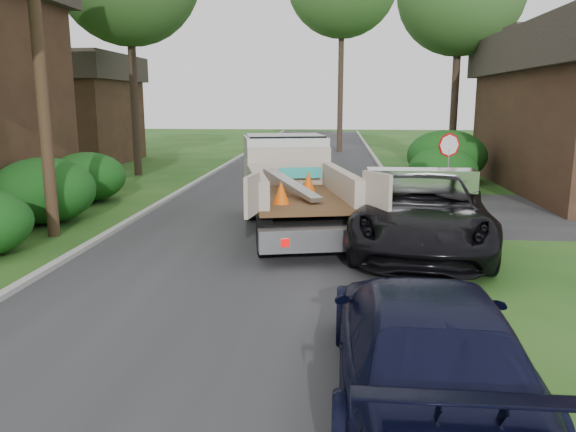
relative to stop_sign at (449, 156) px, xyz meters
The scene contains 14 objects.
ground 10.55m from the stop_sign, 120.02° to the right, with size 120.00×120.00×0.00m, color #184714.
road 5.58m from the stop_sign, 169.11° to the left, with size 8.00×90.00×0.02m, color #28282B.
curb_left 9.51m from the stop_sign, behind, with size 0.20×90.00×0.12m, color #9E9E99.
curb_right 2.27m from the stop_sign, 137.73° to the left, with size 0.20×90.00×0.12m, color #9E9E99.
stop_sign is the anchor object (origin of this frame).
utility_pole 11.91m from the stop_sign, 159.38° to the right, with size 2.42×1.25×10.00m.
house_left_far 22.81m from the stop_sign, 145.19° to the left, with size 7.56×7.56×6.00m.
hedge_left_b 11.99m from the stop_sign, 167.94° to the right, with size 2.86×2.86×1.87m, color #0E3C11.
hedge_left_c 12.08m from the stop_sign, behind, with size 2.60×2.60×1.70m, color #0E3C11.
hedge_right_a 4.15m from the stop_sign, 81.47° to the left, with size 2.60×2.60×1.70m, color #0E3C11.
hedge_right_b 7.15m from the stop_sign, 79.48° to the left, with size 3.38×3.38×2.21m, color #0E3C11.
flatbed_truck 5.22m from the stop_sign, 154.61° to the right, with size 4.01×6.89×2.46m.
black_pickup 4.80m from the stop_sign, 107.47° to the right, with size 2.98×6.47×1.80m, color black.
navy_suv 11.80m from the stop_sign, 101.89° to the right, with size 2.07×5.09×1.48m, color black.
Camera 1 is at (1.73, -8.58, 3.44)m, focal length 35.00 mm.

